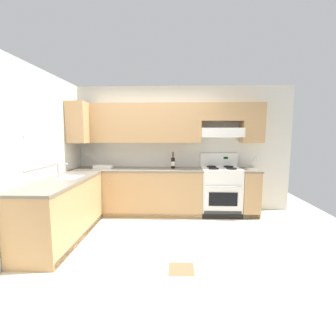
% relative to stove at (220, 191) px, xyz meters
% --- Properties ---
extents(ground_plane, '(7.04, 7.04, 0.00)m').
position_rel_stove_xyz_m(ground_plane, '(-1.34, -1.25, -0.48)').
color(ground_plane, beige).
extents(floor_accent_tile, '(0.30, 0.30, 0.01)m').
position_rel_stove_xyz_m(floor_accent_tile, '(-0.81, -2.07, -0.48)').
color(floor_accent_tile, olive).
rests_on(floor_accent_tile, ground_plane).
extents(wall_back, '(4.68, 0.57, 2.55)m').
position_rel_stove_xyz_m(wall_back, '(-0.95, 0.27, 1.00)').
color(wall_back, silver).
rests_on(wall_back, ground_plane).
extents(wall_left, '(0.47, 4.00, 2.55)m').
position_rel_stove_xyz_m(wall_left, '(-2.93, -1.03, 0.87)').
color(wall_left, silver).
rests_on(wall_left, ground_plane).
extents(counter_back_run, '(3.60, 0.65, 0.91)m').
position_rel_stove_xyz_m(counter_back_run, '(-1.37, -0.01, -0.03)').
color(counter_back_run, tan).
rests_on(counter_back_run, ground_plane).
extents(counter_left_run, '(0.63, 1.91, 1.13)m').
position_rel_stove_xyz_m(counter_left_run, '(-2.58, -1.25, -0.02)').
color(counter_left_run, tan).
rests_on(counter_left_run, ground_plane).
extents(stove, '(0.76, 0.62, 1.20)m').
position_rel_stove_xyz_m(stove, '(0.00, 0.00, 0.00)').
color(stove, white).
rests_on(stove, ground_plane).
extents(wine_bottle, '(0.08, 0.08, 0.33)m').
position_rel_stove_xyz_m(wine_bottle, '(-0.94, 0.06, 0.56)').
color(wine_bottle, black).
rests_on(wine_bottle, counter_back_run).
extents(bowl, '(0.38, 0.21, 0.06)m').
position_rel_stove_xyz_m(bowl, '(-2.33, 0.02, 0.45)').
color(bowl, white).
rests_on(bowl, counter_back_run).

